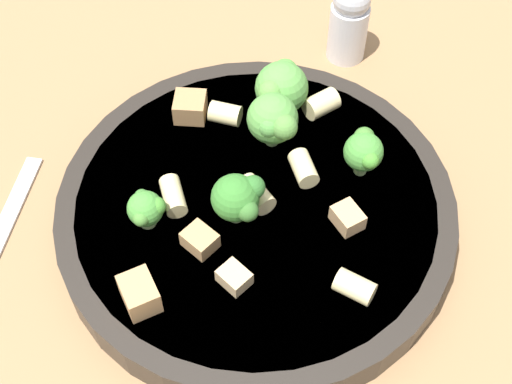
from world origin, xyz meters
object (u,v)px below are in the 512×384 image
Objects in this scene: rigatoni_3 at (256,188)px; chicken_chunk_2 at (139,294)px; rigatoni_2 at (355,287)px; chicken_chunk_1 at (228,276)px; broccoli_floret_3 at (237,198)px; rigatoni_0 at (225,114)px; broccoli_floret_0 at (283,87)px; rigatoni_5 at (303,168)px; broccoli_floret_1 at (364,150)px; pasta_bowl at (256,210)px; broccoli_floret_4 at (146,209)px; chicken_chunk_0 at (190,107)px; rigatoni_1 at (173,196)px; chicken_chunk_3 at (348,218)px; broccoli_floret_2 at (274,120)px; rigatoni_4 at (321,104)px; pepper_shaker at (349,21)px; chicken_chunk_4 at (200,240)px.

chicken_chunk_2 is (0.05, 0.09, 0.00)m from rigatoni_3.
rigatoni_2 reaches higher than chicken_chunk_1.
broccoli_floret_3 reaches higher than rigatoni_0.
broccoli_floret_0 is 0.11m from broccoli_floret_3.
chicken_chunk_1 is (0.03, 0.09, -0.00)m from rigatoni_5.
broccoli_floret_1 is 0.13m from chicken_chunk_1.
rigatoni_5 is (-0.03, -0.03, 0.02)m from pasta_bowl.
broccoli_floret_0 is 0.15m from chicken_chunk_1.
broccoli_floret_4 reaches higher than chicken_chunk_0.
rigatoni_1 is 0.07m from chicken_chunk_1.
rigatoni_1 is at bearing 3.73° from chicken_chunk_3.
broccoli_floret_3 is 0.10m from chicken_chunk_0.
rigatoni_3 is at bearing 89.00° from broccoli_floret_0.
broccoli_floret_2 reaches higher than broccoli_floret_1.
rigatoni_0 is (0.04, -0.07, 0.02)m from pasta_bowl.
broccoli_floret_4 is at bearing 61.25° from broccoli_floret_0.
broccoli_floret_4 is at bearing 52.31° from rigatoni_4.
broccoli_floret_1 reaches higher than rigatoni_0.
pepper_shaker is (-0.04, -0.19, 0.02)m from pasta_bowl.
rigatoni_3 is 0.04m from rigatoni_5.
broccoli_floret_3 reaches higher than chicken_chunk_1.
broccoli_floret_4 is 1.16× the size of rigatoni_4.
chicken_chunk_4 is at bearing 108.40° from chicken_chunk_0.
broccoli_floret_2 reaches higher than rigatoni_5.
rigatoni_3 reaches higher than chicken_chunk_1.
broccoli_floret_4 is 1.25× the size of rigatoni_0.
chicken_chunk_4 is at bearing 56.89° from pasta_bowl.
pasta_bowl is 10.90× the size of rigatoni_5.
broccoli_floret_0 is at bearing -118.75° from broccoli_floret_4.
chicken_chunk_4 is at bearing -118.01° from chicken_chunk_2.
rigatoni_3 is 1.05× the size of chicken_chunk_2.
chicken_chunk_3 reaches higher than pasta_bowl.
chicken_chunk_0 is 0.15m from chicken_chunk_3.
rigatoni_4 is at bearing 85.55° from pepper_shaker.
broccoli_floret_0 reaches higher than pasta_bowl.
broccoli_floret_0 is 0.14m from chicken_chunk_4.
chicken_chunk_2 reaches higher than rigatoni_4.
broccoli_floret_3 is 1.53× the size of rigatoni_5.
broccoli_floret_1 is 0.06m from rigatoni_4.
broccoli_floret_2 is at bearing 90.65° from broccoli_floret_0.
rigatoni_5 is at bearing -128.76° from broccoli_floret_3.
pepper_shaker is (-0.04, -0.18, 0.00)m from rigatoni_3.
broccoli_floret_1 is 0.11m from rigatoni_0.
chicken_chunk_1 is (0.03, 0.16, -0.00)m from rigatoni_4.
broccoli_floret_2 is 0.07m from broccoli_floret_3.
broccoli_floret_1 is 0.18m from chicken_chunk_2.
rigatoni_2 is (-0.07, 0.15, -0.01)m from broccoli_floret_0.
chicken_chunk_0 is 0.31× the size of pepper_shaker.
chicken_chunk_4 is at bearing 60.17° from rigatoni_3.
broccoli_floret_3 is at bearing -125.85° from chicken_chunk_4.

